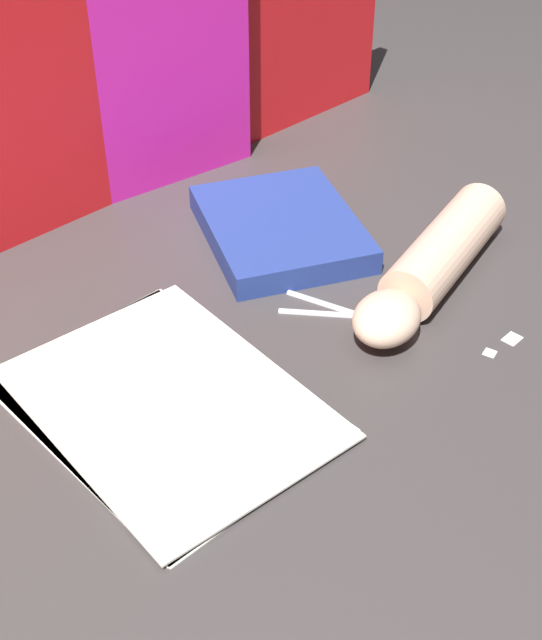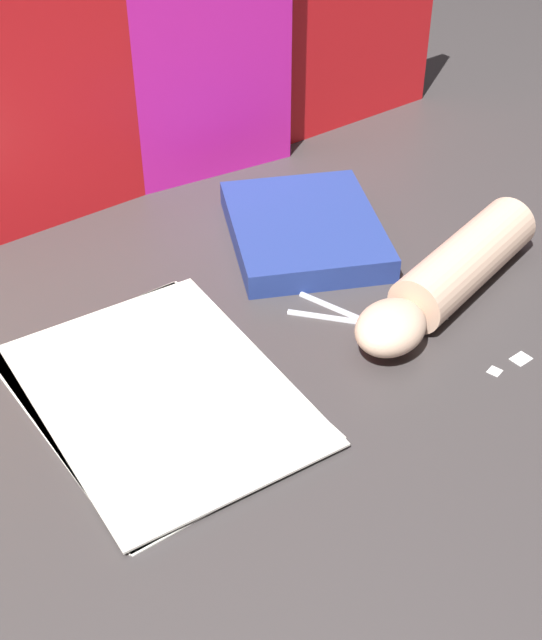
% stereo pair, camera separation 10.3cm
% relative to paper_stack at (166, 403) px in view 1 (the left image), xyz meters
% --- Properties ---
extents(ground_plane, '(6.00, 6.00, 0.00)m').
position_rel_paper_stack_xyz_m(ground_plane, '(0.11, -0.04, -0.00)').
color(ground_plane, '#3D3838').
extents(backdrop_panel_center, '(0.67, 0.08, 0.37)m').
position_rel_paper_stack_xyz_m(backdrop_panel_center, '(0.13, 0.43, 0.18)').
color(backdrop_panel_center, '#D81E9E').
rests_on(backdrop_panel_center, ground_plane).
extents(backdrop_panel_right, '(0.85, 0.05, 0.37)m').
position_rel_paper_stack_xyz_m(backdrop_panel_right, '(0.37, 0.43, 0.18)').
color(backdrop_panel_right, red).
rests_on(backdrop_panel_right, ground_plane).
extents(paper_stack, '(0.28, 0.37, 0.01)m').
position_rel_paper_stack_xyz_m(paper_stack, '(0.00, 0.00, 0.00)').
color(paper_stack, white).
rests_on(paper_stack, ground_plane).
extents(book_closed, '(0.29, 0.31, 0.04)m').
position_rel_paper_stack_xyz_m(book_closed, '(0.33, 0.17, 0.01)').
color(book_closed, navy).
rests_on(book_closed, ground_plane).
extents(scissors, '(0.12, 0.15, 0.01)m').
position_rel_paper_stack_xyz_m(scissors, '(0.28, -0.03, -0.00)').
color(scissors, silver).
rests_on(scissors, ground_plane).
extents(hand_forearm, '(0.36, 0.18, 0.08)m').
position_rel_paper_stack_xyz_m(hand_forearm, '(0.40, -0.05, 0.03)').
color(hand_forearm, beige).
rests_on(hand_forearm, ground_plane).
extents(paper_scrap_near, '(0.03, 0.03, 0.00)m').
position_rel_paper_stack_xyz_m(paper_scrap_near, '(0.38, -0.07, -0.00)').
color(paper_scrap_near, white).
rests_on(paper_scrap_near, ground_plane).
extents(paper_scrap_mid, '(0.02, 0.02, 0.00)m').
position_rel_paper_stack_xyz_m(paper_scrap_mid, '(0.35, -0.19, -0.00)').
color(paper_scrap_mid, white).
rests_on(paper_scrap_mid, ground_plane).
extents(paper_scrap_far, '(0.02, 0.02, 0.00)m').
position_rel_paper_stack_xyz_m(paper_scrap_far, '(0.39, -0.19, -0.00)').
color(paper_scrap_far, white).
rests_on(paper_scrap_far, ground_plane).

